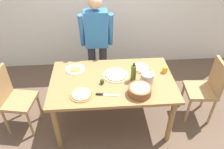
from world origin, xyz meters
TOP-DOWN VIEW (x-y plane):
  - ground at (0.00, 0.00)m, footprint 8.00×8.00m
  - dining_table at (0.00, 0.00)m, footprint 1.60×0.96m
  - person_cook at (-0.18, 0.76)m, footprint 0.49×0.25m
  - chair_wooden_left at (-1.32, 0.01)m, footprint 0.47×0.47m
  - chair_wooden_right at (1.32, 0.02)m, footprint 0.43×0.43m
  - pizza_raw_on_board at (0.05, 0.09)m, footprint 0.34×0.34m
  - pizza_cooked_on_tray at (0.42, 0.23)m, footprint 0.27×0.27m
  - pizza_second_cooked at (-0.39, -0.26)m, footprint 0.28×0.28m
  - plate_with_slice at (-0.49, 0.26)m, footprint 0.26×0.26m
  - popcorn_bowl at (0.31, -0.29)m, footprint 0.28×0.28m
  - olive_oil_bottle at (0.27, -0.02)m, footprint 0.07×0.07m
  - steel_pot at (0.44, -0.06)m, footprint 0.17×0.17m
  - cup_orange at (0.72, 0.12)m, footprint 0.07×0.07m
  - chef_knife at (-0.11, -0.28)m, footprint 0.29×0.07m
  - avocado at (-0.13, -0.07)m, footprint 0.06×0.06m

SIDE VIEW (x-z plane):
  - ground at x=0.00m, z-range 0.00..0.00m
  - chair_wooden_left at x=-1.32m, z-range 0.07..1.02m
  - chair_wooden_right at x=1.32m, z-range 0.07..1.02m
  - dining_table at x=0.00m, z-range 0.29..1.05m
  - chef_knife at x=-0.11m, z-range 0.76..0.78m
  - plate_with_slice at x=-0.49m, z-range 0.76..0.78m
  - pizza_raw_on_board at x=0.05m, z-range 0.76..0.78m
  - pizza_cooked_on_tray at x=0.42m, z-range 0.76..0.78m
  - pizza_second_cooked at x=-0.39m, z-range 0.76..0.78m
  - avocado at x=-0.13m, z-range 0.76..0.83m
  - cup_orange at x=0.72m, z-range 0.76..0.84m
  - popcorn_bowl at x=0.31m, z-range 0.76..0.88m
  - steel_pot at x=0.44m, z-range 0.76..0.89m
  - olive_oil_bottle at x=0.27m, z-range 0.75..1.00m
  - person_cook at x=-0.18m, z-range 0.13..1.75m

